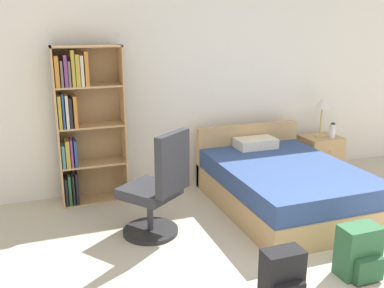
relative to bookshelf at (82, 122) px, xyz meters
name	(u,v)px	position (x,y,z in m)	size (l,w,h in m)	color
wall_back	(203,81)	(1.55, 0.25, 0.35)	(9.00, 0.06, 2.60)	white
bookshelf	(82,122)	(0.00, 0.00, 0.00)	(0.75, 0.30, 1.78)	tan
bed	(282,184)	(2.07, -0.88, -0.69)	(1.39, 1.93, 0.76)	tan
office_chair	(158,191)	(0.56, -1.10, -0.48)	(0.71, 0.72, 1.07)	#232326
nightstand	(320,154)	(3.16, -0.07, -0.70)	(0.51, 0.44, 0.51)	tan
table_lamp	(322,106)	(3.14, -0.06, -0.01)	(0.20, 0.20, 0.54)	tan
water_bottle	(332,131)	(3.25, -0.18, -0.34)	(0.08, 0.08, 0.21)	silver
backpack_green	(359,253)	(1.92, -2.32, -0.75)	(0.33, 0.27, 0.44)	#2D603D
backpack_black	(283,278)	(1.15, -2.41, -0.76)	(0.31, 0.24, 0.42)	black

